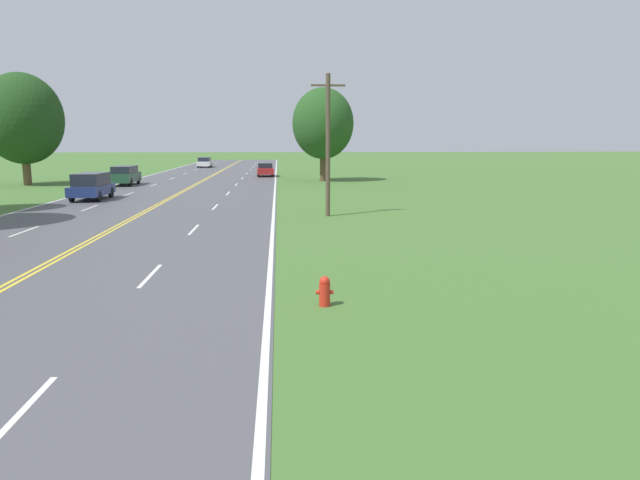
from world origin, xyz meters
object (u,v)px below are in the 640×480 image
at_px(fire_hydrant, 325,291).
at_px(car_dark_blue_suv_mid_near, 91,186).
at_px(car_dark_green_suv_mid_far, 125,175).
at_px(car_red_sedan_receding, 265,169).
at_px(car_white_hatchback_distant, 205,162).
at_px(tree_left_verge, 323,124).
at_px(tree_behind_sign, 22,119).

distance_m(fire_hydrant, car_dark_blue_suv_mid_near, 30.00).
height_order(car_dark_green_suv_mid_far, car_red_sedan_receding, car_dark_green_suv_mid_far).
bearing_deg(fire_hydrant, car_dark_blue_suv_mid_near, 117.58).
distance_m(car_dark_blue_suv_mid_near, car_white_hatchback_distant, 47.65).
relative_size(tree_left_verge, car_red_sedan_receding, 2.14).
bearing_deg(car_dark_blue_suv_mid_near, car_red_sedan_receding, -24.13).
bearing_deg(tree_behind_sign, car_red_sedan_receding, 27.64).
distance_m(tree_behind_sign, car_dark_green_suv_mid_far, 10.28).
height_order(tree_left_verge, car_dark_green_suv_mid_far, tree_left_verge).
xyz_separation_m(car_dark_blue_suv_mid_near, car_red_sedan_receding, (11.31, 25.11, -0.19)).
bearing_deg(tree_left_verge, car_dark_green_suv_mid_far, -167.76).
bearing_deg(car_white_hatchback_distant, tree_behind_sign, 160.19).
bearing_deg(tree_behind_sign, tree_left_verge, 6.57).
distance_m(car_dark_green_suv_mid_far, car_red_sedan_receding, 17.32).
height_order(fire_hydrant, car_dark_blue_suv_mid_near, car_dark_blue_suv_mid_near).
bearing_deg(car_dark_green_suv_mid_far, car_white_hatchback_distant, -5.00).
xyz_separation_m(fire_hydrant, car_dark_green_suv_mid_far, (-15.02, 39.65, 0.55)).
xyz_separation_m(car_dark_blue_suv_mid_near, car_dark_green_suv_mid_far, (-1.13, 13.07, -0.04)).
height_order(car_dark_blue_suv_mid_near, car_red_sedan_receding, car_dark_blue_suv_mid_near).
xyz_separation_m(tree_behind_sign, car_white_hatchback_distant, (11.80, 33.71, -5.12)).
height_order(tree_left_verge, car_dark_blue_suv_mid_near, tree_left_verge).
bearing_deg(car_white_hatchback_distant, fire_hydrant, -171.20).
bearing_deg(tree_left_verge, tree_behind_sign, -173.43).
bearing_deg(car_dark_green_suv_mid_far, fire_hydrant, -159.52).
height_order(tree_left_verge, car_red_sedan_receding, tree_left_verge).
height_order(tree_behind_sign, car_white_hatchback_distant, tree_behind_sign).
relative_size(fire_hydrant, tree_behind_sign, 0.08).
bearing_deg(car_red_sedan_receding, car_dark_blue_suv_mid_near, -27.09).
bearing_deg(car_dark_blue_suv_mid_near, tree_behind_sign, 36.04).
bearing_deg(car_white_hatchback_distant, car_red_sedan_receding, -157.43).
xyz_separation_m(tree_behind_sign, car_red_sedan_receding, (21.39, 11.20, -5.15)).
height_order(fire_hydrant, car_red_sedan_receding, car_red_sedan_receding).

